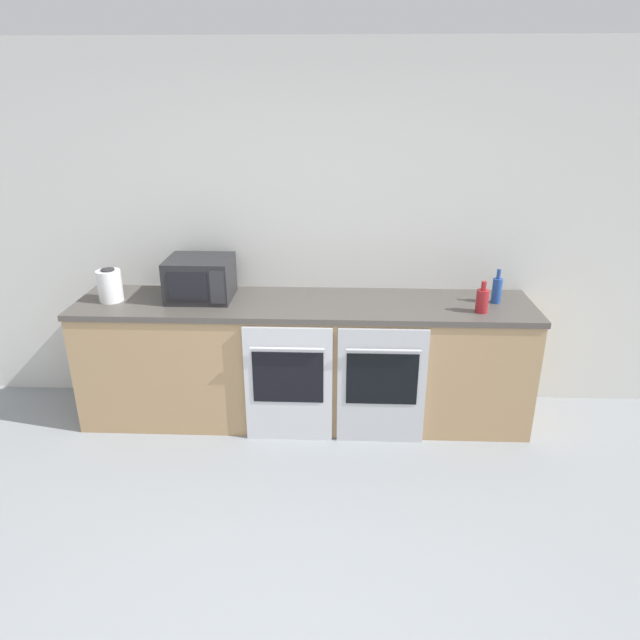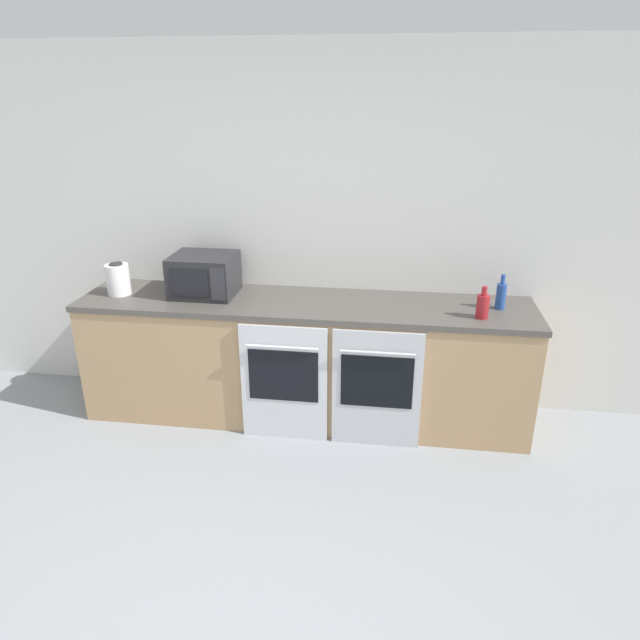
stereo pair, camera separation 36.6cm
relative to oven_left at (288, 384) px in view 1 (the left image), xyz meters
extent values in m
cube|color=silver|center=(0.09, 0.69, 0.87)|extent=(10.00, 0.06, 2.60)
cube|color=tan|center=(0.09, 0.34, 0.00)|extent=(3.16, 0.64, 0.86)
cube|color=#4C4742|center=(0.09, 0.34, 0.45)|extent=(3.19, 0.67, 0.04)
cube|color=silver|center=(0.00, 0.00, -0.01)|extent=(0.59, 0.03, 0.84)
cube|color=black|center=(0.00, -0.02, 0.06)|extent=(0.47, 0.01, 0.37)
cylinder|color=silver|center=(0.00, -0.04, 0.28)|extent=(0.49, 0.02, 0.02)
cube|color=#B7BABF|center=(0.63, 0.00, -0.01)|extent=(0.59, 0.03, 0.84)
cube|color=black|center=(0.63, -0.02, 0.06)|extent=(0.47, 0.01, 0.37)
cylinder|color=#B7BABF|center=(0.63, -0.04, 0.28)|extent=(0.49, 0.02, 0.02)
cube|color=#232326|center=(-0.64, 0.39, 0.61)|extent=(0.44, 0.38, 0.29)
cube|color=black|center=(-0.68, 0.20, 0.61)|extent=(0.27, 0.01, 0.20)
cube|color=#2D2D33|center=(-0.48, 0.20, 0.61)|extent=(0.10, 0.01, 0.23)
cylinder|color=#234793|center=(1.42, 0.38, 0.56)|extent=(0.07, 0.07, 0.17)
cylinder|color=#234793|center=(1.42, 0.38, 0.68)|extent=(0.03, 0.03, 0.07)
cylinder|color=maroon|center=(1.28, 0.19, 0.55)|extent=(0.08, 0.08, 0.15)
cylinder|color=maroon|center=(1.28, 0.19, 0.65)|extent=(0.03, 0.03, 0.06)
cylinder|color=white|center=(-1.26, 0.31, 0.58)|extent=(0.17, 0.17, 0.22)
cylinder|color=#262628|center=(-1.26, 0.31, 0.69)|extent=(0.09, 0.09, 0.01)
camera|label=1|loc=(0.35, -3.39, 1.83)|focal=32.00mm
camera|label=2|loc=(0.71, -3.35, 1.83)|focal=32.00mm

